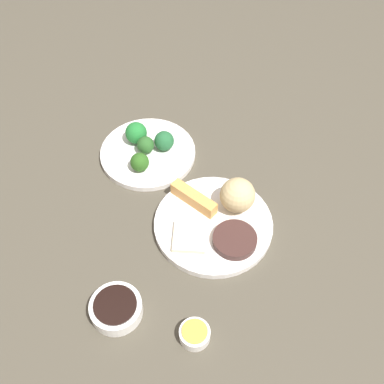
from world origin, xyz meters
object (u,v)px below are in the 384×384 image
object	(u,v)px
main_plate	(213,224)
sauce_ramekin_hot_mustard	(195,334)
broccoli_plate	(148,153)
soy_sauce_bowl	(116,309)

from	to	relation	value
main_plate	sauce_ramekin_hot_mustard	bearing A→B (deg)	161.50
main_plate	broccoli_plate	distance (m)	0.26
main_plate	broccoli_plate	xyz separation A→B (m)	(0.24, 0.12, -0.00)
soy_sauce_bowl	main_plate	bearing A→B (deg)	-52.56
main_plate	soy_sauce_bowl	bearing A→B (deg)	127.44
broccoli_plate	sauce_ramekin_hot_mustard	size ratio (longest dim) A/B	4.01
soy_sauce_bowl	sauce_ramekin_hot_mustard	size ratio (longest dim) A/B	1.73
broccoli_plate	sauce_ramekin_hot_mustard	distance (m)	0.48
sauce_ramekin_hot_mustard	main_plate	bearing A→B (deg)	-18.50
main_plate	soy_sauce_bowl	distance (m)	0.28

